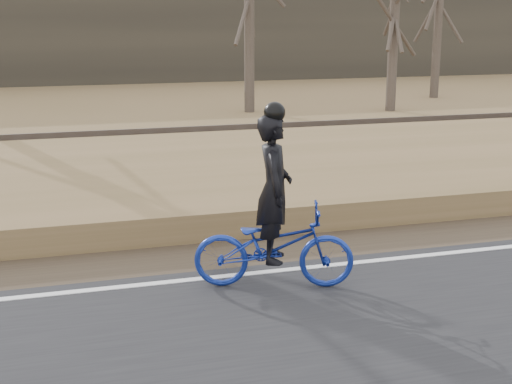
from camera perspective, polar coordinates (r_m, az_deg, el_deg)
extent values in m
cube|color=#383328|center=(38.41, -19.18, 12.66)|extent=(120.00, 4.00, 6.00)
imported|color=navy|center=(8.96, 1.43, -4.37)|extent=(2.12, 1.26, 1.05)
imported|color=black|center=(8.75, 1.46, 0.26)|extent=(0.62, 0.77, 1.84)
sphere|color=black|center=(8.58, 1.50, 6.38)|extent=(0.26, 0.26, 0.26)
cylinder|color=#51463B|center=(26.37, 11.00, 13.28)|extent=(0.36, 0.36, 6.36)
cylinder|color=#51463B|center=(31.05, 14.44, 14.12)|extent=(0.36, 0.36, 7.39)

